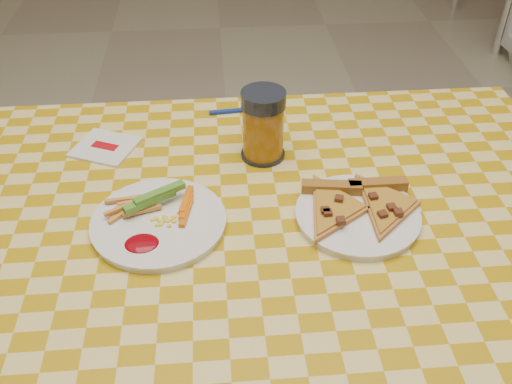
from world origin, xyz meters
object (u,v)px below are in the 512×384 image
plate_left (159,223)px  plate_right (357,216)px  table (252,251)px  drink_glass (263,126)px

plate_left → plate_right: same height
plate_left → plate_right: (0.35, -0.01, 0.00)m
table → plate_right: size_ratio=5.95×
plate_right → drink_glass: bearing=125.4°
table → plate_left: bearing=179.8°
table → plate_left: plate_left is taller
plate_right → drink_glass: (-0.15, 0.21, 0.06)m
plate_right → plate_left: bearing=178.4°
table → drink_glass: bearing=79.3°
plate_right → drink_glass: size_ratio=1.49×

